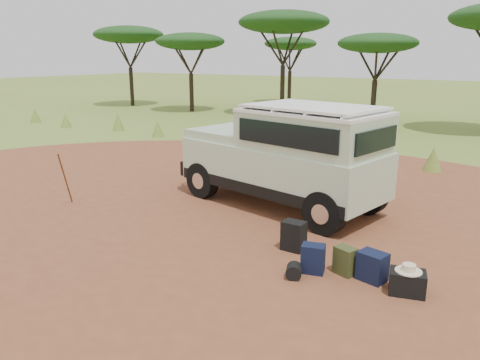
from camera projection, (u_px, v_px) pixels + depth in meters
The scene contains 13 objects.
ground at pixel (202, 233), 9.89m from camera, with size 140.00×140.00×0.00m, color olive.
dirt_clearing at pixel (202, 233), 9.89m from camera, with size 23.00×23.00×0.01m, color brown.
grass_fringe at pixel (350, 148), 16.80m from camera, with size 36.60×1.60×0.90m.
acacia_treeline at pixel (440, 31), 24.40m from camera, with size 46.70×13.20×6.26m.
safari_vehicle at pixel (287, 158), 11.32m from camera, with size 5.53×3.05×2.55m.
walking_staff at pixel (65, 179), 11.51m from camera, with size 0.04×0.04×1.47m, color brown.
backpack_black at pixel (294, 236), 8.95m from camera, with size 0.42×0.31×0.58m, color black.
backpack_navy at pixel (313, 259), 8.03m from camera, with size 0.39×0.28×0.51m, color black.
backpack_olive at pixel (345, 261), 7.97m from camera, with size 0.35×0.26×0.49m, color #353E1C.
duffel_navy at pixel (372, 267), 7.74m from camera, with size 0.44×0.33×0.50m, color black.
hard_case at pixel (407, 283), 7.32m from camera, with size 0.54×0.38×0.38m, color black.
stuff_sack at pixel (294, 271), 7.84m from camera, with size 0.26×0.26×0.26m, color black.
safari_hat at pixel (409, 269), 7.26m from camera, with size 0.41×0.41×0.12m.
Camera 1 is at (5.64, -7.40, 3.64)m, focal length 35.00 mm.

